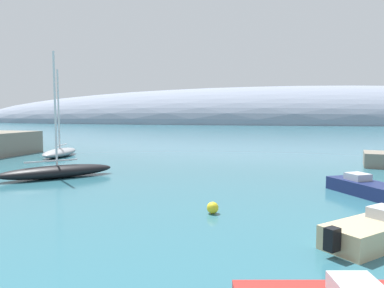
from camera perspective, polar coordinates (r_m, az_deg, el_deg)
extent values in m
ellipsoid|color=gray|center=(180.49, 14.53, 3.17)|extent=(350.48, 66.86, 35.87)
ellipsoid|color=black|center=(27.99, -20.67, -4.13)|extent=(7.02, 7.07, 0.92)
cylinder|color=silver|center=(27.68, -20.95, 5.23)|extent=(0.15, 0.15, 8.20)
cube|color=silver|center=(27.81, -21.45, -2.53)|extent=(2.63, 2.66, 0.10)
ellipsoid|color=gray|center=(41.94, -20.29, -1.28)|extent=(3.44, 7.37, 0.87)
cylinder|color=silver|center=(41.73, -20.48, 5.19)|extent=(0.18, 0.18, 8.59)
cube|color=silver|center=(42.16, -20.15, -0.17)|extent=(0.64, 3.16, 0.10)
cube|color=#C6B284|center=(14.79, 27.13, -12.39)|extent=(4.26, 4.24, 0.84)
cube|color=black|center=(12.78, 21.40, -13.92)|extent=(0.57, 0.57, 0.75)
cube|color=navy|center=(23.00, 26.08, -6.41)|extent=(4.04, 5.02, 0.76)
cube|color=#B2B7C1|center=(23.40, 24.88, -4.73)|extent=(1.52, 1.54, 0.40)
sphere|color=yellow|center=(17.05, 3.31, -10.09)|extent=(0.55, 0.55, 0.55)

